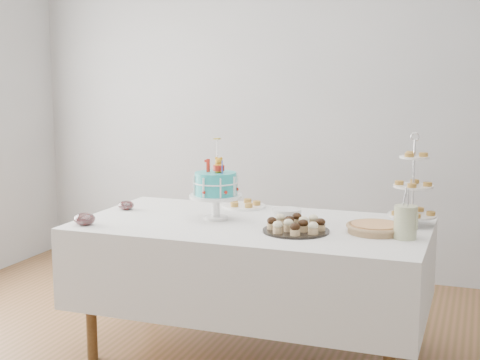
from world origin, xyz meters
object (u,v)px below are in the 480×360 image
(jam_bowl_a, at_px, (85,219))
(utensil_pitcher, at_px, (406,221))
(birthday_cake, at_px, (216,198))
(pastry_plate, at_px, (244,205))
(cupcake_tray, at_px, (296,225))
(pie, at_px, (375,228))
(table, at_px, (252,262))
(jam_bowl_b, at_px, (126,205))
(plate_stack, at_px, (286,215))
(tiered_stand, at_px, (413,187))

(jam_bowl_a, relative_size, utensil_pitcher, 0.45)
(birthday_cake, xyz_separation_m, pastry_plate, (0.03, 0.38, -0.11))
(cupcake_tray, bearing_deg, utensil_pitcher, 4.80)
(pie, bearing_deg, table, 179.53)
(birthday_cake, bearing_deg, table, 6.42)
(pastry_plate, relative_size, jam_bowl_b, 2.75)
(plate_stack, relative_size, jam_bowl_a, 1.44)
(pie, relative_size, pastry_plate, 1.16)
(pie, relative_size, jam_bowl_b, 3.19)
(pie, bearing_deg, tiered_stand, 57.48)
(pie, height_order, tiered_stand, tiered_stand)
(pie, bearing_deg, pastry_plate, 154.99)
(birthday_cake, relative_size, plate_stack, 2.74)
(tiered_stand, distance_m, pastry_plate, 1.06)
(tiered_stand, bearing_deg, pastry_plate, 171.38)
(birthday_cake, height_order, tiered_stand, tiered_stand)
(jam_bowl_b, bearing_deg, jam_bowl_a, -90.00)
(plate_stack, xyz_separation_m, utensil_pitcher, (0.68, -0.21, 0.06))
(tiered_stand, distance_m, plate_stack, 0.71)
(birthday_cake, bearing_deg, plate_stack, 26.58)
(cupcake_tray, height_order, pie, cupcake_tray)
(table, height_order, pie, pie)
(table, distance_m, plate_stack, 0.33)
(birthday_cake, xyz_separation_m, utensil_pitcher, (1.06, -0.10, -0.03))
(pie, height_order, pastry_plate, pie)
(table, bearing_deg, jam_bowl_a, -156.26)
(jam_bowl_b, height_order, utensil_pitcher, utensil_pitcher)
(tiered_stand, relative_size, plate_stack, 3.03)
(plate_stack, bearing_deg, jam_bowl_b, -177.37)
(birthday_cake, xyz_separation_m, pie, (0.90, -0.02, -0.10))
(table, bearing_deg, tiered_stand, 16.20)
(cupcake_tray, relative_size, plate_stack, 2.09)
(birthday_cake, relative_size, utensil_pitcher, 1.79)
(cupcake_tray, xyz_separation_m, jam_bowl_b, (-1.13, 0.21, -0.01))
(birthday_cake, xyz_separation_m, tiered_stand, (1.06, 0.23, 0.09))
(tiered_stand, relative_size, pastry_plate, 1.93)
(pie, xyz_separation_m, tiered_stand, (0.16, 0.25, 0.18))
(tiered_stand, height_order, jam_bowl_b, tiered_stand)
(table, xyz_separation_m, birthday_cake, (-0.22, 0.02, 0.35))
(pastry_plate, bearing_deg, utensil_pitcher, -25.15)
(jam_bowl_a, xyz_separation_m, utensil_pitcher, (1.68, 0.29, 0.06))
(table, relative_size, tiered_stand, 3.77)
(birthday_cake, distance_m, cupcake_tray, 0.54)
(tiered_stand, height_order, plate_stack, tiered_stand)
(plate_stack, bearing_deg, table, -141.95)
(cupcake_tray, bearing_deg, birthday_cake, 164.14)
(birthday_cake, bearing_deg, pie, 9.15)
(pastry_plate, xyz_separation_m, utensil_pitcher, (1.03, -0.48, 0.07))
(plate_stack, height_order, utensil_pitcher, utensil_pitcher)
(tiered_stand, bearing_deg, jam_bowl_b, -174.45)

